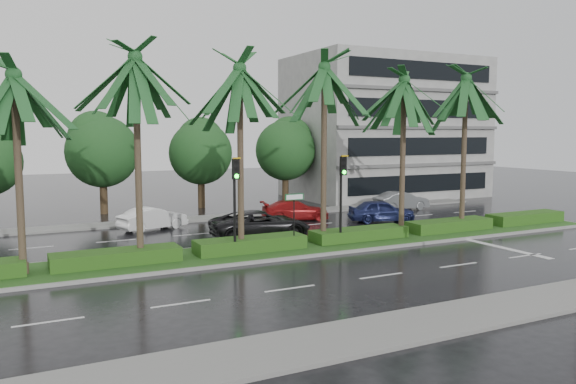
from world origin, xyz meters
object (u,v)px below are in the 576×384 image
signal_median_left (235,192)px  car_red (295,210)px  car_darkgrey (260,224)px  car_blue (381,211)px  street_sign (294,207)px  car_white (153,218)px  car_grey (401,201)px

signal_median_left → car_red: size_ratio=1.00×
car_darkgrey → car_red: bearing=-38.9°
car_blue → car_darkgrey: bearing=118.9°
signal_median_left → street_sign: (3.00, 0.18, -0.87)m
car_white → car_darkgrey: size_ratio=0.75×
car_grey → car_red: bearing=95.5°
car_darkgrey → street_sign: bearing=-175.0°
signal_median_left → car_grey: signal_median_left is taller
signal_median_left → car_white: size_ratio=1.09×
signal_median_left → car_blue: signal_median_left is taller
car_red → car_grey: bearing=-73.1°
street_sign → car_grey: street_sign is taller
car_red → car_blue: 5.45m
car_white → car_blue: (13.51, -3.55, 0.04)m
car_white → car_darkgrey: bearing=-157.5°
street_sign → car_grey: (13.51, 9.25, -1.45)m
car_red → street_sign: bearing=164.8°
street_sign → car_white: size_ratio=0.65×
car_grey → car_blue: bearing=131.0°
street_sign → car_blue: 10.64m
street_sign → car_red: bearing=62.3°
street_sign → car_red: street_sign is taller
car_darkgrey → car_grey: bearing=-63.3°
car_darkgrey → car_red: (4.50, 4.67, -0.11)m
signal_median_left → car_darkgrey: bearing=53.6°
car_white → street_sign: bearing=-172.2°
signal_median_left → street_sign: bearing=3.5°
car_blue → signal_median_left: bearing=134.2°
car_red → car_grey: size_ratio=1.06×
car_darkgrey → car_white: bearing=46.2°
car_white → car_grey: (18.01, 0.21, 0.02)m
car_darkgrey → car_blue: size_ratio=1.30×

